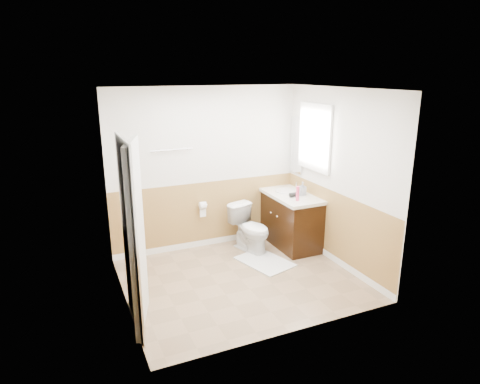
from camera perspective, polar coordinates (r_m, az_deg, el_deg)
name	(u,v)px	position (r m, az deg, el deg)	size (l,w,h in m)	color
floor	(241,279)	(5.75, 0.10, -11.83)	(3.00, 3.00, 0.00)	#8C7051
ceiling	(241,89)	(5.08, 0.11, 13.91)	(3.00, 3.00, 0.00)	white
wall_back	(206,169)	(6.45, -4.60, 3.13)	(3.00, 3.00, 0.00)	silver
wall_front	(294,223)	(4.19, 7.38, -4.25)	(3.00, 3.00, 0.00)	silver
wall_left	(119,205)	(4.89, -16.16, -1.73)	(3.00, 3.00, 0.00)	silver
wall_right	(338,178)	(6.03, 13.25, 1.81)	(3.00, 3.00, 0.00)	silver
wainscot_back	(208,215)	(6.65, -4.42, -3.20)	(3.00, 3.00, 0.00)	#AB8044
wainscot_front	(291,290)	(4.51, 6.95, -13.17)	(3.00, 3.00, 0.00)	#AB8044
wainscot_left	(125,266)	(5.17, -15.38, -9.66)	(2.60, 2.60, 0.00)	#AB8044
wainscot_right	(334,229)	(6.24, 12.72, -4.88)	(2.60, 2.60, 0.00)	#AB8044
toilet	(251,229)	(6.48, 1.49, -5.00)	(0.40, 0.70, 0.72)	white
bath_mat	(265,262)	(6.23, 3.39, -9.46)	(0.55, 0.80, 0.02)	silver
vanity_cabinet	(290,221)	(6.73, 6.90, -3.94)	(0.55, 1.10, 0.80)	black
vanity_knob_left	(277,217)	(6.46, 5.10, -3.35)	(0.03, 0.03, 0.03)	silver
vanity_knob_right	(271,213)	(6.62, 4.27, -2.83)	(0.03, 0.03, 0.03)	silver
countertop	(291,196)	(6.59, 6.95, -0.48)	(0.60, 1.15, 0.05)	silver
sink_basin	(287,191)	(6.71, 6.38, 0.15)	(0.36, 0.36, 0.02)	white
faucet	(296,186)	(6.79, 7.71, 0.81)	(0.02, 0.02, 0.14)	silver
lotion_bottle	(298,194)	(6.23, 7.87, -0.21)	(0.05, 0.05, 0.22)	#DE3965
soap_dispenser	(302,189)	(6.53, 8.51, 0.47)	(0.09, 0.10, 0.21)	gray
hair_dryer_body	(294,195)	(6.43, 7.35, -0.36)	(0.07, 0.07, 0.14)	black
hair_dryer_handle	(292,197)	(6.43, 7.07, -0.63)	(0.03, 0.03, 0.07)	black
mirror_panel	(297,145)	(6.84, 7.73, 6.34)	(0.02, 0.35, 0.90)	silver
window_frame	(315,137)	(6.38, 10.15, 7.35)	(0.04, 0.80, 1.00)	white
window_glass	(316,137)	(6.39, 10.27, 7.36)	(0.01, 0.70, 0.90)	white
door	(137,237)	(4.56, -13.87, -5.94)	(0.05, 0.80, 2.04)	white
door_frame	(130,237)	(4.55, -14.83, -5.95)	(0.02, 0.92, 2.10)	white
door_knob	(137,231)	(4.90, -13.83, -5.25)	(0.06, 0.06, 0.06)	silver
towel_bar	(171,150)	(6.18, -9.35, 5.69)	(0.02, 0.02, 0.62)	silver
tp_holder_bar	(203,205)	(6.50, -5.11, -1.81)	(0.02, 0.02, 0.14)	silver
tp_roll	(203,205)	(6.50, -5.11, -1.81)	(0.11, 0.11, 0.10)	white
tp_sheet	(203,212)	(6.54, -5.08, -2.73)	(0.10, 0.01, 0.16)	white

